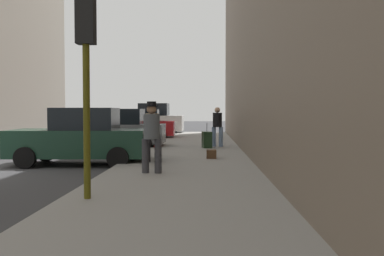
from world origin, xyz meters
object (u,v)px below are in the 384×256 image
parked_red_hatchback (140,125)px  fire_hydrant (156,139)px  parked_gray_coupe (118,130)px  parked_dark_green_sedan (81,138)px  pedestrian_in_tan_coat (152,131)px  pedestrian_with_beanie (152,133)px  traffic_light (86,50)px  rolling_suitcase (207,140)px  parked_white_van (152,120)px  pedestrian_in_jeans (217,125)px  duffel_bag (211,154)px

parked_red_hatchback → fire_hydrant: (1.80, -6.99, -0.35)m
parked_gray_coupe → parked_dark_green_sedan: bearing=-90.0°
parked_gray_coupe → pedestrian_in_tan_coat: 6.64m
pedestrian_with_beanie → traffic_light: bearing=-103.3°
pedestrian_with_beanie → rolling_suitcase: (1.38, 7.36, -0.65)m
parked_dark_green_sedan → rolling_suitcase: (3.97, 4.61, -0.36)m
parked_white_van → pedestrian_in_jeans: size_ratio=2.72×
fire_hydrant → pedestrian_in_tan_coat: bearing=-84.5°
fire_hydrant → rolling_suitcase: 2.18m
parked_dark_green_sedan → parked_gray_coupe: bearing=90.0°
parked_red_hatchback → pedestrian_in_tan_coat: (2.33, -12.43, 0.26)m
parked_dark_green_sedan → pedestrian_in_jeans: size_ratio=2.49×
parked_white_van → fire_hydrant: size_ratio=6.61×
traffic_light → pedestrian_in_tan_coat: 5.58m
rolling_suitcase → traffic_light: bearing=-101.4°
parked_red_hatchback → parked_white_van: 5.67m
fire_hydrant → traffic_light: traffic_light is taller
parked_gray_coupe → fire_hydrant: 1.99m
traffic_light → parked_gray_coupe: bearing=99.1°
parked_red_hatchback → parked_gray_coupe: bearing=-90.0°
pedestrian_with_beanie → rolling_suitcase: size_ratio=1.71×
traffic_light → pedestrian_in_jeans: bearing=77.1°
pedestrian_in_jeans → duffel_bag: pedestrian_in_jeans is taller
pedestrian_with_beanie → rolling_suitcase: pedestrian_with_beanie is taller
parked_gray_coupe → rolling_suitcase: size_ratio=4.04×
pedestrian_with_beanie → duffel_bag: size_ratio=4.04×
parked_dark_green_sedan → duffel_bag: 4.20m
parked_dark_green_sedan → parked_white_van: size_ratio=0.91×
parked_red_hatchback → fire_hydrant: 7.23m
traffic_light → pedestrian_in_jeans: size_ratio=2.11×
pedestrian_in_jeans → pedestrian_in_tan_coat: size_ratio=1.00×
pedestrian_with_beanie → parked_white_van: bearing=97.3°
parked_dark_green_sedan → parked_white_van: bearing=90.0°
parked_white_van → rolling_suitcase: (3.97, -12.92, -0.54)m
pedestrian_in_jeans → pedestrian_with_beanie: pedestrian_with_beanie is taller
fire_hydrant → duffel_bag: (2.31, -4.24, -0.21)m
parked_white_van → rolling_suitcase: parked_white_van is taller
parked_white_van → duffel_bag: 17.40m
rolling_suitcase → parked_gray_coupe: bearing=165.4°
parked_red_hatchback → rolling_suitcase: size_ratio=4.09×
parked_dark_green_sedan → traffic_light: size_ratio=1.18×
pedestrian_in_jeans → pedestrian_with_beanie: bearing=-102.8°
parked_dark_green_sedan → parked_red_hatchback: (0.00, 11.86, 0.00)m
traffic_light → rolling_suitcase: traffic_light is taller
parked_white_van → pedestrian_with_beanie: size_ratio=2.62×
parked_gray_coupe → traffic_light: bearing=-80.9°
parked_gray_coupe → duffel_bag: bearing=-50.6°
pedestrian_in_jeans → parked_gray_coupe: bearing=175.6°
parked_white_van → duffel_bag: size_ratio=10.58×
pedestrian_in_tan_coat → duffel_bag: 2.30m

